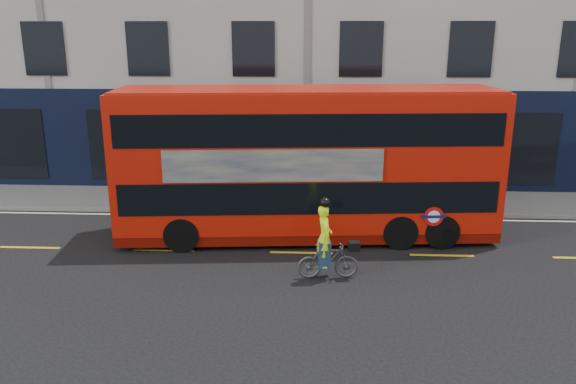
{
  "coord_description": "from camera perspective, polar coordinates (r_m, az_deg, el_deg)",
  "views": [
    {
      "loc": [
        0.37,
        -13.52,
        6.12
      ],
      "look_at": [
        -0.4,
        1.88,
        1.71
      ],
      "focal_mm": 35.0,
      "sensor_mm": 36.0,
      "label": 1
    }
  ],
  "objects": [
    {
      "name": "building_terrace",
      "position": [
        26.51,
        2.18,
        18.93
      ],
      "size": [
        50.0,
        10.07,
        15.0
      ],
      "color": "beige",
      "rests_on": "ground"
    },
    {
      "name": "pavement",
      "position": [
        20.92,
        1.73,
        -0.87
      ],
      "size": [
        60.0,
        3.0,
        0.12
      ],
      "primitive_type": "cube",
      "color": "gray",
      "rests_on": "ground"
    },
    {
      "name": "cyclist",
      "position": [
        14.4,
        3.98,
        -6.05
      ],
      "size": [
        1.61,
        0.62,
        2.17
      ],
      "rotation": [
        0.0,
        0.0,
        0.1
      ],
      "color": "#4D5052",
      "rests_on": "ground"
    },
    {
      "name": "kerb",
      "position": [
        19.49,
        1.63,
        -2.13
      ],
      "size": [
        60.0,
        0.12,
        0.13
      ],
      "primitive_type": "cube",
      "color": "gray",
      "rests_on": "ground"
    },
    {
      "name": "lane_dashes",
      "position": [
        16.23,
        1.35,
        -6.18
      ],
      "size": [
        58.0,
        0.12,
        0.01
      ],
      "primitive_type": null,
      "color": "gold",
      "rests_on": "ground"
    },
    {
      "name": "ground",
      "position": [
        14.85,
        1.19,
        -8.38
      ],
      "size": [
        120.0,
        120.0,
        0.0
      ],
      "primitive_type": "plane",
      "color": "black",
      "rests_on": "ground"
    },
    {
      "name": "bus",
      "position": [
        16.88,
        2.08,
        2.99
      ],
      "size": [
        11.46,
        3.49,
        4.55
      ],
      "rotation": [
        0.0,
        0.0,
        0.08
      ],
      "color": "red",
      "rests_on": "ground"
    },
    {
      "name": "road_edge_line",
      "position": [
        19.23,
        1.61,
        -2.58
      ],
      "size": [
        58.0,
        0.1,
        0.01
      ],
      "primitive_type": "cube",
      "color": "silver",
      "rests_on": "ground"
    }
  ]
}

